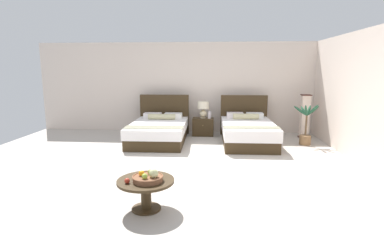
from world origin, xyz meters
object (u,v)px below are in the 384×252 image
Objects in this scene: table_lamp at (203,108)px; coffee_table at (146,188)px; nightstand at (203,127)px; floor_lamp_corner at (305,116)px; potted_palm at (306,131)px; vase at (209,115)px; fruit_bowl at (148,177)px; bed_near_corner at (247,131)px; loose_apple at (127,181)px; bed_near_window at (159,130)px.

table_lamp reaches higher than coffee_table.
floor_lamp_corner is (2.75, -0.09, 0.34)m from nightstand.
floor_lamp_corner is at bearing 77.51° from potted_palm.
nightstand is 2.96× the size of vase.
potted_palm is (2.40, -0.82, -0.25)m from vase.
fruit_bowl is at bearing -124.91° from floor_lamp_corner.
bed_near_corner is 4.26m from coffee_table.
loose_apple is at bearing -115.32° from bed_near_corner.
potted_palm is (1.42, -0.07, 0.04)m from bed_near_corner.
potted_palm reaches higher than nightstand.
table_lamp is 2.76m from potted_palm.
bed_near_corner is (2.26, -0.00, 0.02)m from bed_near_window.
bed_near_window is at bearing -144.36° from nightstand.
bed_near_window reaches higher than coffee_table.
floor_lamp_corner reaches higher than bed_near_window.
nightstand is 1.29× the size of table_lamp.
bed_near_corner reaches higher than fruit_bowl.
vase is at bearing 30.40° from bed_near_window.
bed_near_corner reaches higher than nightstand.
bed_near_corner is 10.85× the size of vase.
bed_near_corner is 1.49m from table_lamp.
bed_near_window is 3.67× the size of nightstand.
potted_palm is at bearing -18.54° from nightstand.
bed_near_corner is 3.66× the size of nightstand.
nightstand is 0.78× the size of coffee_table.
coffee_table is at bearing -113.68° from bed_near_corner.
bed_near_window is 3.93m from floor_lamp_corner.
table_lamp is at bearing 83.32° from coffee_table.
nightstand is at bearing 35.64° from bed_near_window.
nightstand is 0.56× the size of potted_palm.
vase is at bearing 178.99° from floor_lamp_corner.
potted_palm is (3.68, -0.07, 0.06)m from bed_near_window.
loose_apple is (-0.76, -4.86, -0.32)m from table_lamp.
coffee_table is 5.68m from floor_lamp_corner.
fruit_bowl is 5.69m from floor_lamp_corner.
vase reaches higher than nightstand.
floor_lamp_corner reaches higher than fruit_bowl.
vase is 0.49× the size of fruit_bowl.
potted_palm reaches higher than coffee_table.
table_lamp is 0.43× the size of potted_palm.
bed_near_corner is at bearing -35.15° from table_lamp.
bed_near_corner is at bearing -155.95° from floor_lamp_corner.
bed_near_window reaches higher than fruit_bowl.
bed_near_window reaches higher than nightstand.
floor_lamp_corner is 0.83m from potted_palm.
bed_near_corner is 4.29m from fruit_bowl.
fruit_bowl is 0.27m from loose_apple.
bed_near_corner is at bearing 66.32° from coffee_table.
floor_lamp_corner reaches higher than potted_palm.
table_lamp reaches higher than loose_apple.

